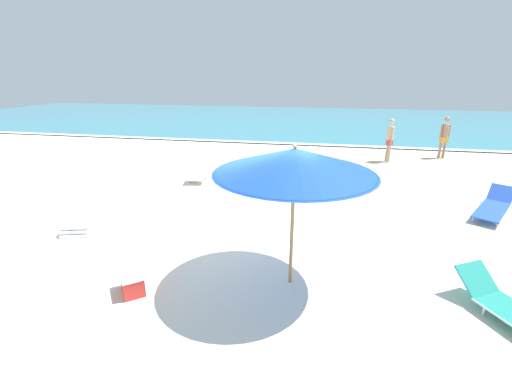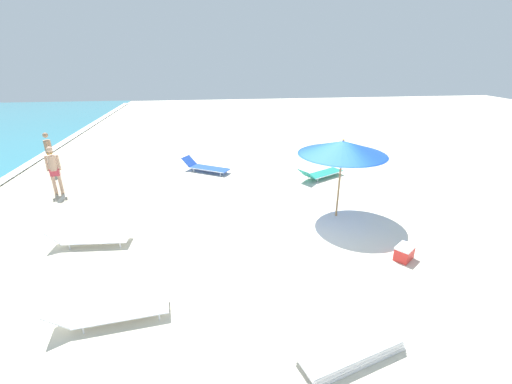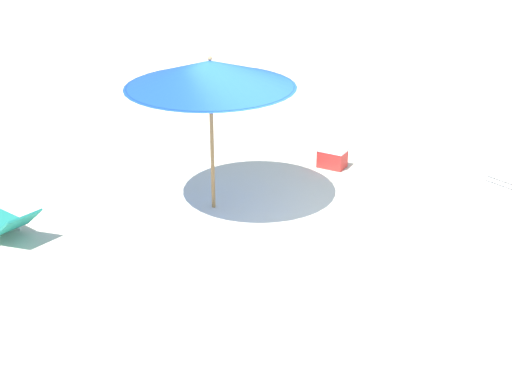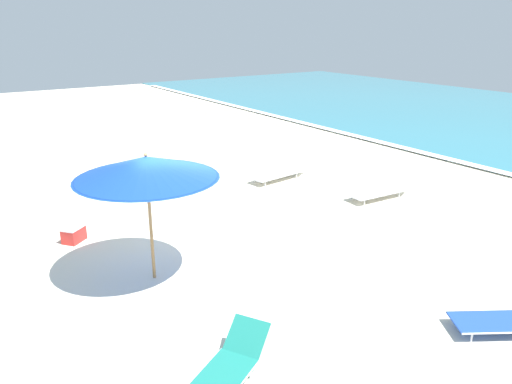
{
  "view_description": "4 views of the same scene",
  "coord_description": "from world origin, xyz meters",
  "px_view_note": "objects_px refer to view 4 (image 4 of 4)",
  "views": [
    {
      "loc": [
        1.31,
        -6.24,
        3.52
      ],
      "look_at": [
        -0.13,
        0.95,
        0.94
      ],
      "focal_mm": 24.0,
      "sensor_mm": 36.0,
      "label": 1
    },
    {
      "loc": [
        -8.42,
        2.75,
        4.78
      ],
      "look_at": [
        0.52,
        1.58,
        1.09
      ],
      "focal_mm": 24.0,
      "sensor_mm": 36.0,
      "label": 2
    },
    {
      "loc": [
        4.12,
        8.93,
        4.95
      ],
      "look_at": [
        0.94,
        0.98,
        1.11
      ],
      "focal_mm": 50.0,
      "sensor_mm": 36.0,
      "label": 3
    },
    {
      "loc": [
        9.07,
        -4.18,
        4.65
      ],
      "look_at": [
        0.34,
        1.71,
        1.07
      ],
      "focal_mm": 35.0,
      "sensor_mm": 36.0,
      "label": 4
    }
  ],
  "objects_px": {
    "sun_lounger_beside_umbrella": "(281,172)",
    "sun_lounger_near_water_left": "(218,379)",
    "beach_umbrella": "(146,168)",
    "lounger_stack": "(135,187)",
    "cooler_box": "(74,234)",
    "sun_lounger_near_water_right": "(382,190)"
  },
  "relations": [
    {
      "from": "cooler_box",
      "to": "beach_umbrella",
      "type": "bearing_deg",
      "value": -110.76
    },
    {
      "from": "sun_lounger_near_water_left",
      "to": "cooler_box",
      "type": "distance_m",
      "value": 6.01
    },
    {
      "from": "beach_umbrella",
      "to": "sun_lounger_beside_umbrella",
      "type": "bearing_deg",
      "value": 122.91
    },
    {
      "from": "sun_lounger_beside_umbrella",
      "to": "sun_lounger_near_water_right",
      "type": "relative_size",
      "value": 1.06
    },
    {
      "from": "lounger_stack",
      "to": "sun_lounger_near_water_left",
      "type": "height_order",
      "value": "sun_lounger_near_water_left"
    },
    {
      "from": "sun_lounger_beside_umbrella",
      "to": "sun_lounger_near_water_left",
      "type": "distance_m",
      "value": 9.67
    },
    {
      "from": "cooler_box",
      "to": "sun_lounger_near_water_right",
      "type": "bearing_deg",
      "value": -50.98
    },
    {
      "from": "beach_umbrella",
      "to": "lounger_stack",
      "type": "xyz_separation_m",
      "value": [
        -5.22,
        1.62,
        -2.08
      ]
    },
    {
      "from": "lounger_stack",
      "to": "sun_lounger_near_water_left",
      "type": "distance_m",
      "value": 8.92
    },
    {
      "from": "beach_umbrella",
      "to": "sun_lounger_near_water_left",
      "type": "bearing_deg",
      "value": -9.27
    },
    {
      "from": "sun_lounger_beside_umbrella",
      "to": "sun_lounger_near_water_right",
      "type": "xyz_separation_m",
      "value": [
        3.0,
        1.29,
        0.0
      ]
    },
    {
      "from": "beach_umbrella",
      "to": "cooler_box",
      "type": "bearing_deg",
      "value": -162.31
    },
    {
      "from": "lounger_stack",
      "to": "cooler_box",
      "type": "xyz_separation_m",
      "value": [
        2.64,
        -2.44,
        0.07
      ]
    },
    {
      "from": "beach_umbrella",
      "to": "sun_lounger_near_water_right",
      "type": "height_order",
      "value": "beach_umbrella"
    },
    {
      "from": "beach_umbrella",
      "to": "sun_lounger_near_water_left",
      "type": "xyz_separation_m",
      "value": [
        3.43,
        -0.56,
        -1.99
      ]
    },
    {
      "from": "sun_lounger_near_water_left",
      "to": "cooler_box",
      "type": "relative_size",
      "value": 3.53
    },
    {
      "from": "sun_lounger_near_water_left",
      "to": "beach_umbrella",
      "type": "bearing_deg",
      "value": 140.93
    },
    {
      "from": "beach_umbrella",
      "to": "sun_lounger_near_water_right",
      "type": "relative_size",
      "value": 1.24
    },
    {
      "from": "sun_lounger_beside_umbrella",
      "to": "sun_lounger_near_water_left",
      "type": "relative_size",
      "value": 1.03
    },
    {
      "from": "sun_lounger_near_water_right",
      "to": "sun_lounger_beside_umbrella",
      "type": "bearing_deg",
      "value": -153.36
    },
    {
      "from": "sun_lounger_near_water_right",
      "to": "cooler_box",
      "type": "relative_size",
      "value": 3.44
    },
    {
      "from": "sun_lounger_near_water_left",
      "to": "sun_lounger_near_water_right",
      "type": "height_order",
      "value": "sun_lounger_near_water_right"
    }
  ]
}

